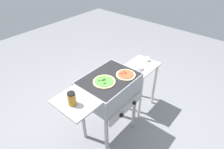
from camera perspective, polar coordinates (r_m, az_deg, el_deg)
The scene contains 8 objects.
ground_plane at distance 2.68m, azimuth -0.72°, elevation -16.70°, with size 8.00×8.00×0.00m, color gray.
grill at distance 2.12m, azimuth -1.03°, elevation -4.41°, with size 0.96×0.53×0.90m.
pizza_veggie at distance 1.98m, azimuth -2.38°, elevation -2.12°, with size 0.24×0.24×0.04m.
pizza_pepperoni at distance 2.09m, azimuth 4.11°, elevation -0.03°, with size 0.22×0.22×0.04m.
sauce_jar at distance 1.74m, azimuth -12.03°, elevation -7.14°, with size 0.08×0.08×0.13m.
prep_table at distance 2.70m, azimuth 8.38°, elevation -0.97°, with size 0.44×0.36×0.74m.
topping_bowl_near at distance 2.69m, azimuth 10.36°, elevation 4.55°, with size 0.09×0.09×0.04m.
topping_bowl_far at distance 2.48m, azimuth 8.14°, elevation 1.97°, with size 0.10×0.10×0.04m.
Camera 1 is at (-1.23, -1.08, 2.12)m, focal length 30.32 mm.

